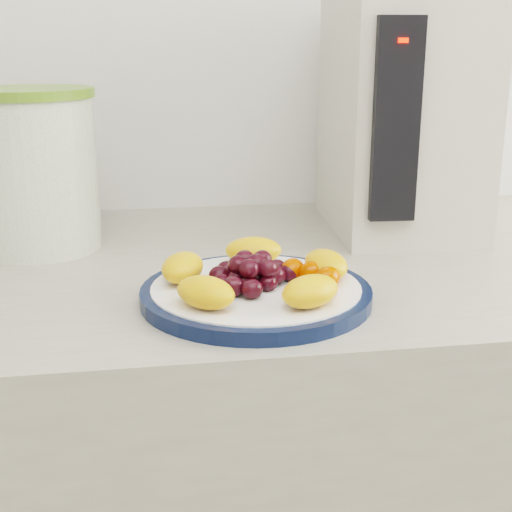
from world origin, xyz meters
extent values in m
cylinder|color=#0C1937|center=(-0.05, 1.04, 0.91)|extent=(0.24, 0.24, 0.01)
cylinder|color=white|center=(-0.05, 1.04, 0.91)|extent=(0.22, 0.22, 0.02)
cylinder|color=#44610E|center=(-0.30, 1.29, 1.00)|extent=(0.21, 0.21, 0.20)
cylinder|color=olive|center=(-0.30, 1.29, 1.10)|extent=(0.22, 0.22, 0.01)
cube|color=beige|center=(0.20, 1.32, 1.07)|extent=(0.21, 0.28, 0.33)
cube|color=black|center=(0.14, 1.18, 1.07)|extent=(0.06, 0.02, 0.25)
cube|color=#FF0C05|center=(0.14, 1.17, 1.17)|extent=(0.01, 0.01, 0.01)
ellipsoid|color=orange|center=(0.03, 1.06, 0.93)|extent=(0.05, 0.07, 0.03)
ellipsoid|color=orange|center=(-0.04, 1.12, 0.93)|extent=(0.07, 0.05, 0.03)
ellipsoid|color=orange|center=(-0.13, 1.07, 0.93)|extent=(0.06, 0.08, 0.03)
ellipsoid|color=orange|center=(-0.11, 0.99, 0.93)|extent=(0.08, 0.08, 0.03)
ellipsoid|color=orange|center=(-0.01, 0.98, 0.93)|extent=(0.08, 0.07, 0.03)
ellipsoid|color=black|center=(-0.05, 1.04, 0.93)|extent=(0.02, 0.02, 0.02)
ellipsoid|color=black|center=(-0.03, 1.04, 0.93)|extent=(0.02, 0.02, 0.02)
ellipsoid|color=black|center=(-0.04, 1.06, 0.93)|extent=(0.02, 0.02, 0.02)
ellipsoid|color=black|center=(-0.06, 1.06, 0.93)|extent=(0.02, 0.02, 0.02)
ellipsoid|color=black|center=(-0.07, 1.04, 0.93)|extent=(0.02, 0.02, 0.02)
ellipsoid|color=black|center=(-0.06, 1.03, 0.93)|extent=(0.02, 0.02, 0.02)
ellipsoid|color=black|center=(-0.04, 1.03, 0.93)|extent=(0.02, 0.02, 0.02)
ellipsoid|color=black|center=(-0.01, 1.05, 0.93)|extent=(0.02, 0.02, 0.02)
ellipsoid|color=black|center=(-0.02, 1.07, 0.93)|extent=(0.02, 0.02, 0.02)
ellipsoid|color=black|center=(-0.04, 1.08, 0.93)|extent=(0.02, 0.02, 0.02)
ellipsoid|color=black|center=(-0.06, 1.08, 0.93)|extent=(0.02, 0.02, 0.02)
ellipsoid|color=black|center=(-0.08, 1.07, 0.93)|extent=(0.02, 0.02, 0.02)
ellipsoid|color=black|center=(-0.09, 1.05, 0.93)|extent=(0.02, 0.02, 0.02)
ellipsoid|color=black|center=(-0.09, 1.03, 0.93)|extent=(0.02, 0.02, 0.02)
ellipsoid|color=black|center=(-0.08, 1.02, 0.93)|extent=(0.02, 0.02, 0.02)
ellipsoid|color=black|center=(-0.06, 1.01, 0.93)|extent=(0.02, 0.02, 0.02)
ellipsoid|color=black|center=(-0.05, 1.04, 0.94)|extent=(0.02, 0.02, 0.02)
ellipsoid|color=black|center=(-0.04, 1.06, 0.94)|extent=(0.02, 0.02, 0.02)
ellipsoid|color=black|center=(-0.06, 1.06, 0.94)|extent=(0.02, 0.02, 0.02)
ellipsoid|color=black|center=(-0.07, 1.04, 0.94)|extent=(0.02, 0.02, 0.02)
ellipsoid|color=black|center=(-0.06, 1.03, 0.94)|extent=(0.02, 0.02, 0.02)
ellipsoid|color=black|center=(-0.04, 1.03, 0.94)|extent=(0.02, 0.02, 0.02)
ellipsoid|color=#D73500|center=(0.01, 1.04, 0.93)|extent=(0.03, 0.03, 0.02)
ellipsoid|color=#D73500|center=(0.03, 1.05, 0.93)|extent=(0.04, 0.04, 0.02)
ellipsoid|color=#D73500|center=(0.02, 1.02, 0.93)|extent=(0.04, 0.04, 0.02)
ellipsoid|color=#D73500|center=(-0.01, 1.06, 0.93)|extent=(0.04, 0.04, 0.02)
camera|label=1|loc=(-0.17, 0.34, 1.17)|focal=50.00mm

